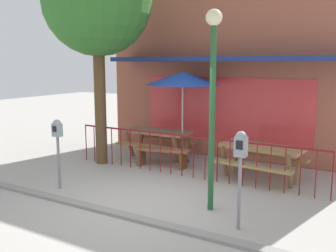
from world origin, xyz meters
TOP-DOWN VIEW (x-y plane):
  - ground at (0.00, 0.00)m, footprint 40.00×40.00m
  - pub_storefront at (0.00, 4.22)m, footprint 7.28×1.50m
  - patio_fence_front at (0.00, 1.86)m, footprint 6.14×0.04m
  - picnic_table_left at (-1.52, 3.00)m, footprint 1.82×1.38m
  - picnic_table_right at (1.50, 2.49)m, footprint 1.93×1.54m
  - patio_umbrella at (-0.74, 2.99)m, footprint 1.89×1.89m
  - patio_bench at (-0.93, 2.26)m, footprint 1.44×0.59m
  - parking_meter_near at (1.96, -0.20)m, footprint 0.18×0.17m
  - parking_meter_far at (-1.93, -0.20)m, footprint 0.18×0.17m
  - street_tree at (-2.50, 1.83)m, footprint 2.68×2.68m
  - street_lamp at (1.25, 0.32)m, footprint 0.28×0.28m
  - curb_edge at (0.00, -0.72)m, footprint 10.19×0.20m

SIDE VIEW (x-z plane):
  - ground at x=0.00m, z-range 0.00..0.00m
  - curb_edge at x=0.00m, z-range -0.06..0.06m
  - patio_bench at x=-0.93m, z-range 0.11..0.59m
  - picnic_table_left at x=-1.52m, z-range 0.21..1.01m
  - picnic_table_right at x=1.50m, z-range 0.21..1.01m
  - patio_fence_front at x=0.00m, z-range 0.18..1.15m
  - parking_meter_far at x=-1.93m, z-range 0.40..1.85m
  - parking_meter_near at x=1.96m, z-range 0.43..2.00m
  - patio_umbrella at x=-0.74m, z-range 1.00..3.37m
  - street_lamp at x=1.25m, z-range 0.57..4.03m
  - pub_storefront at x=0.00m, z-range -0.02..5.31m
  - street_tree at x=-2.50m, z-range 1.34..6.76m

